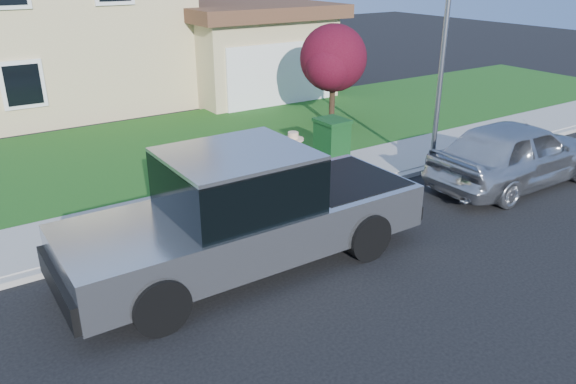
# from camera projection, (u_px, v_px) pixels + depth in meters

# --- Properties ---
(ground) EXTENTS (80.00, 80.00, 0.00)m
(ground) POSITION_uv_depth(u_px,v_px,m) (310.00, 286.00, 9.72)
(ground) COLOR black
(ground) RESTS_ON ground
(curb) EXTENTS (40.00, 0.20, 0.12)m
(curb) POSITION_uv_depth(u_px,v_px,m) (271.00, 211.00, 12.44)
(curb) COLOR gray
(curb) RESTS_ON ground
(sidewalk) EXTENTS (40.00, 2.00, 0.15)m
(sidewalk) POSITION_uv_depth(u_px,v_px,m) (246.00, 195.00, 13.28)
(sidewalk) COLOR gray
(sidewalk) RESTS_ON ground
(lawn) EXTENTS (40.00, 7.00, 0.10)m
(lawn) POSITION_uv_depth(u_px,v_px,m) (172.00, 147.00, 16.76)
(lawn) COLOR #164E17
(lawn) RESTS_ON ground
(house) EXTENTS (14.00, 11.30, 6.85)m
(house) POSITION_uv_depth(u_px,v_px,m) (94.00, 17.00, 21.79)
(house) COLOR tan
(house) RESTS_ON ground
(pickup_truck) EXTENTS (6.76, 2.60, 2.22)m
(pickup_truck) POSITION_uv_depth(u_px,v_px,m) (245.00, 213.00, 10.04)
(pickup_truck) COLOR black
(pickup_truck) RESTS_ON ground
(woman) EXTENTS (0.72, 0.61, 1.85)m
(woman) POSITION_uv_depth(u_px,v_px,m) (293.00, 175.00, 12.24)
(woman) COLOR tan
(woman) RESTS_ON ground
(sedan) EXTENTS (4.91, 1.99, 1.67)m
(sedan) POSITION_uv_depth(u_px,v_px,m) (516.00, 153.00, 13.78)
(sedan) COLOR #ACAEB3
(sedan) RESTS_ON ground
(ornamental_tree) EXTENTS (2.39, 2.16, 3.28)m
(ornamental_tree) POSITION_uv_depth(u_px,v_px,m) (334.00, 61.00, 18.07)
(ornamental_tree) COLOR black
(ornamental_tree) RESTS_ON lawn
(trash_bin) EXTENTS (0.75, 0.86, 1.20)m
(trash_bin) POSITION_uv_depth(u_px,v_px,m) (332.00, 141.00, 14.94)
(trash_bin) COLOR #103B16
(trash_bin) RESTS_ON sidewalk
(street_lamp) EXTENTS (0.37, 0.70, 5.38)m
(street_lamp) POSITION_uv_depth(u_px,v_px,m) (444.00, 56.00, 13.61)
(street_lamp) COLOR slate
(street_lamp) RESTS_ON ground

